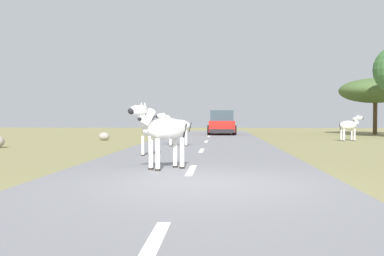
{
  "coord_description": "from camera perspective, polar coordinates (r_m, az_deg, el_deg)",
  "views": [
    {
      "loc": [
        0.23,
        -7.97,
        1.28
      ],
      "look_at": [
        -0.82,
        9.0,
        0.86
      ],
      "focal_mm": 40.43,
      "sensor_mm": 36.0,
      "label": 1
    }
  ],
  "objects": [
    {
      "name": "zebra_1",
      "position": [
        24.79,
        20.05,
        0.32
      ],
      "size": [
        1.46,
        0.7,
        1.42
      ],
      "rotation": [
        0.0,
        0.0,
        5.02
      ],
      "color": "silver",
      "rests_on": "ground_plane"
    },
    {
      "name": "zebra_0",
      "position": [
        14.02,
        -5.7,
        -0.3
      ],
      "size": [
        0.58,
        1.42,
        1.36
      ],
      "rotation": [
        0.0,
        0.0,
        2.91
      ],
      "color": "silver",
      "rests_on": "road"
    },
    {
      "name": "lane_markings",
      "position": [
        7.11,
        -1.63,
        -8.52
      ],
      "size": [
        0.16,
        56.0,
        0.01
      ],
      "color": "silver",
      "rests_on": "road"
    },
    {
      "name": "road",
      "position": [
        8.1,
        -0.99,
        -7.49
      ],
      "size": [
        6.0,
        64.0,
        0.05
      ],
      "primitive_type": "cube",
      "color": "slate",
      "rests_on": "ground_plane"
    },
    {
      "name": "car_0",
      "position": [
        31.5,
        3.96,
        0.62
      ],
      "size": [
        2.04,
        4.35,
        1.74
      ],
      "rotation": [
        0.0,
        0.0,
        3.14
      ],
      "color": "red",
      "rests_on": "road"
    },
    {
      "name": "zebra_2",
      "position": [
        10.18,
        -3.79,
        -0.23
      ],
      "size": [
        1.36,
        1.29,
        1.57
      ],
      "rotation": [
        0.0,
        0.0,
        2.32
      ],
      "color": "silver",
      "rests_on": "road"
    },
    {
      "name": "ground_plane",
      "position": [
        8.08,
        1.88,
        -7.69
      ],
      "size": [
        90.0,
        90.0,
        0.0
      ],
      "primitive_type": "plane",
      "color": "olive"
    },
    {
      "name": "zebra_3",
      "position": [
        18.4,
        -2.09,
        0.3
      ],
      "size": [
        1.55,
        0.52,
        1.46
      ],
      "rotation": [
        0.0,
        0.0,
        1.69
      ],
      "color": "silver",
      "rests_on": "road"
    },
    {
      "name": "tree_0",
      "position": [
        35.14,
        23.04,
        4.55
      ],
      "size": [
        5.26,
        5.26,
        4.2
      ],
      "color": "#4C3823",
      "rests_on": "ground_plane"
    },
    {
      "name": "rock_0",
      "position": [
        24.51,
        -11.53,
        -1.08
      ],
      "size": [
        0.6,
        0.5,
        0.45
      ],
      "primitive_type": "ellipsoid",
      "color": "gray",
      "rests_on": "ground_plane"
    }
  ]
}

